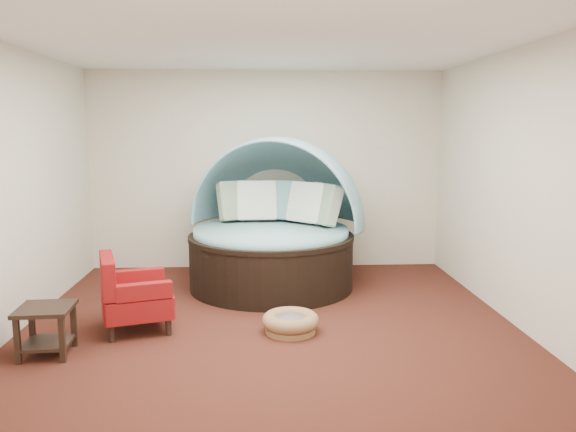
{
  "coord_description": "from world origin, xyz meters",
  "views": [
    {
      "loc": [
        -0.11,
        -5.53,
        1.99
      ],
      "look_at": [
        0.21,
        0.6,
        1.04
      ],
      "focal_mm": 35.0,
      "sensor_mm": 36.0,
      "label": 1
    }
  ],
  "objects_px": {
    "canopy_daybed": "(274,217)",
    "red_armchair": "(131,295)",
    "pet_basket": "(291,322)",
    "side_table": "(46,324)"
  },
  "relations": [
    {
      "from": "red_armchair",
      "to": "side_table",
      "type": "height_order",
      "value": "red_armchair"
    },
    {
      "from": "canopy_daybed",
      "to": "red_armchair",
      "type": "xyz_separation_m",
      "value": [
        -1.46,
        -1.61,
        -0.52
      ]
    },
    {
      "from": "pet_basket",
      "to": "side_table",
      "type": "bearing_deg",
      "value": -168.5
    },
    {
      "from": "pet_basket",
      "to": "red_armchair",
      "type": "height_order",
      "value": "red_armchair"
    },
    {
      "from": "pet_basket",
      "to": "red_armchair",
      "type": "distance_m",
      "value": 1.6
    },
    {
      "from": "red_armchair",
      "to": "side_table",
      "type": "xyz_separation_m",
      "value": [
        -0.62,
        -0.59,
        -0.07
      ]
    },
    {
      "from": "red_armchair",
      "to": "side_table",
      "type": "bearing_deg",
      "value": -153.7
    },
    {
      "from": "canopy_daybed",
      "to": "side_table",
      "type": "relative_size",
      "value": 5.55
    },
    {
      "from": "pet_basket",
      "to": "side_table",
      "type": "relative_size",
      "value": 1.44
    },
    {
      "from": "pet_basket",
      "to": "canopy_daybed",
      "type": "bearing_deg",
      "value": 93.57
    }
  ]
}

